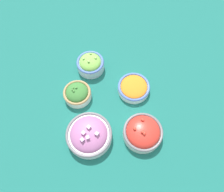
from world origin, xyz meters
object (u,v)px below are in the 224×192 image
bowl_cherry_tomatoes (143,132)px  bowl_broccoli (77,93)px  bowl_red_onion (89,135)px  bowl_carrots (134,87)px  bowl_lettuce (90,64)px

bowl_cherry_tomatoes → bowl_broccoli: bearing=-126.4°
bowl_red_onion → bowl_carrots: bearing=134.8°
bowl_lettuce → bowl_red_onion: bearing=-2.7°
bowl_lettuce → bowl_red_onion: 0.34m
bowl_broccoli → bowl_lettuce: bearing=156.9°
bowl_red_onion → bowl_cherry_tomatoes: (0.01, 0.22, -0.00)m
bowl_broccoli → bowl_cherry_tomatoes: (0.20, 0.27, 0.00)m
bowl_broccoli → bowl_carrots: bearing=93.4°
bowl_lettuce → bowl_carrots: bearing=55.2°
bowl_lettuce → bowl_cherry_tomatoes: (0.35, 0.21, -0.00)m
bowl_cherry_tomatoes → bowl_lettuce: bearing=-149.4°
bowl_broccoli → bowl_cherry_tomatoes: 0.34m
bowl_carrots → bowl_broccoli: (0.02, -0.26, 0.01)m
bowl_carrots → bowl_lettuce: 0.24m
bowl_carrots → bowl_red_onion: 0.30m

